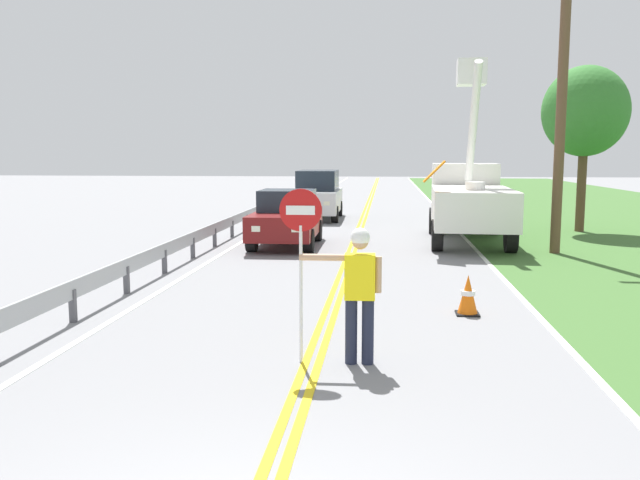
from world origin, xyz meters
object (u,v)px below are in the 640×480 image
at_px(oncoming_sedan_nearest, 287,219).
at_px(oncoming_suv_second, 318,195).
at_px(stop_sign_paddle, 301,236).
at_px(traffic_cone_lead, 468,296).
at_px(utility_bucket_truck, 468,197).
at_px(utility_pole_near, 562,102).
at_px(roadside_tree_verge, 585,112).
at_px(flagger_worker, 359,287).

relative_size(oncoming_sedan_nearest, oncoming_suv_second, 0.89).
relative_size(stop_sign_paddle, traffic_cone_lead, 3.33).
xyz_separation_m(oncoming_sedan_nearest, oncoming_suv_second, (0.10, 8.44, 0.23)).
bearing_deg(utility_bucket_truck, utility_pole_near, -49.90).
bearing_deg(oncoming_suv_second, roadside_tree_verge, -20.06).
distance_m(flagger_worker, stop_sign_paddle, 1.02).
height_order(stop_sign_paddle, oncoming_sedan_nearest, stop_sign_paddle).
bearing_deg(flagger_worker, utility_pole_near, 63.98).
relative_size(utility_pole_near, roadside_tree_verge, 1.37).
bearing_deg(utility_bucket_truck, roadside_tree_verge, 34.49).
bearing_deg(oncoming_sedan_nearest, roadside_tree_verge, 25.70).
bearing_deg(roadside_tree_verge, flagger_worker, -114.63).
bearing_deg(flagger_worker, utility_bucket_truck, 77.12).
height_order(oncoming_suv_second, utility_pole_near, utility_pole_near).
bearing_deg(roadside_tree_verge, oncoming_sedan_nearest, -154.30).
distance_m(oncoming_sedan_nearest, traffic_cone_lead, 9.44).
bearing_deg(oncoming_sedan_nearest, flagger_worker, -76.65).
bearing_deg(stop_sign_paddle, oncoming_suv_second, 95.22).
bearing_deg(utility_pole_near, oncoming_sedan_nearest, 174.67).
relative_size(utility_bucket_truck, traffic_cone_lead, 9.86).
bearing_deg(utility_pole_near, utility_bucket_truck, 130.10).
height_order(flagger_worker, utility_pole_near, utility_pole_near).
bearing_deg(flagger_worker, oncoming_suv_second, 97.43).
distance_m(oncoming_sedan_nearest, oncoming_suv_second, 8.44).
relative_size(oncoming_sedan_nearest, utility_pole_near, 0.51).
bearing_deg(stop_sign_paddle, utility_pole_near, 60.73).
relative_size(flagger_worker, oncoming_sedan_nearest, 0.44).
bearing_deg(oncoming_sedan_nearest, stop_sign_paddle, -80.44).
xyz_separation_m(oncoming_suv_second, utility_pole_near, (7.69, -9.17, 3.15)).
relative_size(flagger_worker, utility_pole_near, 0.23).
distance_m(flagger_worker, utility_pole_near, 12.10).
bearing_deg(traffic_cone_lead, roadside_tree_verge, 67.01).
height_order(flagger_worker, utility_bucket_truck, utility_bucket_truck).
distance_m(flagger_worker, roadside_tree_verge, 17.94).
height_order(oncoming_suv_second, roadside_tree_verge, roadside_tree_verge).
bearing_deg(utility_bucket_truck, flagger_worker, -102.88).
bearing_deg(utility_bucket_truck, oncoming_suv_second, 129.93).
bearing_deg(utility_bucket_truck, traffic_cone_lead, -96.76).
distance_m(utility_pole_near, traffic_cone_lead, 9.15).
bearing_deg(flagger_worker, oncoming_sedan_nearest, 103.35).
xyz_separation_m(flagger_worker, oncoming_sedan_nearest, (-2.66, 11.22, -0.21)).
distance_m(utility_bucket_truck, utility_pole_near, 4.34).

